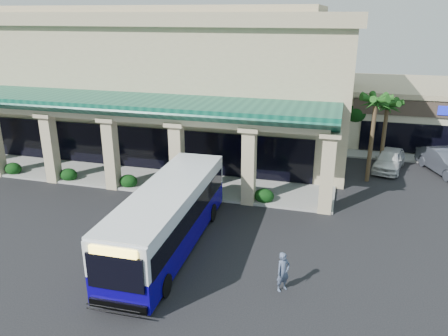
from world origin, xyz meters
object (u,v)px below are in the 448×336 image
(transit_bus, at_px, (169,218))
(pedestrian, at_px, (283,272))
(car_silver, at_px, (389,160))
(car_white, at_px, (446,162))

(transit_bus, distance_m, pedestrian, 6.17)
(car_silver, bearing_deg, pedestrian, -94.66)
(car_silver, bearing_deg, transit_bus, -114.02)
(pedestrian, height_order, car_white, car_white)
(car_silver, xyz_separation_m, car_white, (3.85, 0.27, 0.09))
(pedestrian, distance_m, car_white, 19.31)
(transit_bus, bearing_deg, car_silver, 51.62)
(pedestrian, xyz_separation_m, car_silver, (5.27, 16.76, -0.08))
(pedestrian, bearing_deg, car_white, 14.10)
(car_silver, height_order, car_white, car_white)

